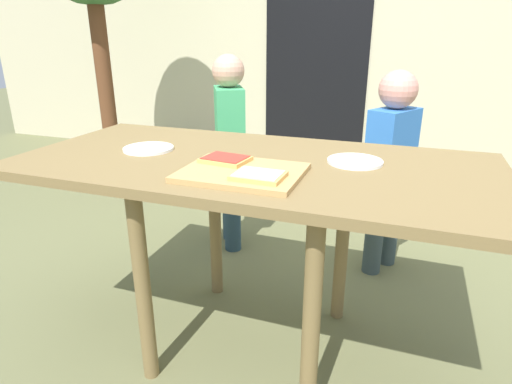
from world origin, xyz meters
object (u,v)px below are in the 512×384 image
(dining_table, at_px, (252,183))
(cutting_board, at_px, (242,172))
(plate_white_left, at_px, (149,148))
(pizza_slice_far_left, at_px, (225,159))
(child_left, at_px, (230,142))
(child_right, at_px, (390,162))
(plate_white_right, at_px, (355,161))
(pizza_slice_near_right, at_px, (258,176))

(dining_table, relative_size, cutting_board, 4.48)
(dining_table, bearing_deg, plate_white_left, 179.77)
(pizza_slice_far_left, height_order, child_left, child_left)
(pizza_slice_far_left, relative_size, child_right, 0.16)
(pizza_slice_far_left, bearing_deg, child_left, 112.31)
(dining_table, xyz_separation_m, plate_white_right, (0.33, 0.09, 0.08))
(dining_table, height_order, cutting_board, cutting_board)
(cutting_board, xyz_separation_m, pizza_slice_near_right, (0.07, -0.06, 0.02))
(pizza_slice_near_right, xyz_separation_m, child_left, (-0.50, 0.97, -0.17))
(dining_table, relative_size, child_right, 1.61)
(dining_table, height_order, pizza_slice_far_left, pizza_slice_far_left)
(cutting_board, distance_m, pizza_slice_near_right, 0.09)
(pizza_slice_far_left, distance_m, child_left, 0.93)
(dining_table, xyz_separation_m, plate_white_left, (-0.40, 0.00, 0.08))
(cutting_board, xyz_separation_m, child_left, (-0.43, 0.91, -0.15))
(child_left, bearing_deg, pizza_slice_far_left, -67.69)
(dining_table, relative_size, pizza_slice_near_right, 10.90)
(child_left, xyz_separation_m, child_right, (0.82, 0.01, -0.03))
(child_left, bearing_deg, plate_white_right, -42.45)
(pizza_slice_near_right, bearing_deg, child_right, 71.97)
(dining_table, distance_m, child_right, 0.88)
(dining_table, bearing_deg, cutting_board, -80.89)
(pizza_slice_far_left, relative_size, plate_white_left, 0.87)
(cutting_board, relative_size, plate_white_right, 1.98)
(plate_white_right, distance_m, plate_white_left, 0.73)
(dining_table, bearing_deg, child_right, 61.55)
(plate_white_left, bearing_deg, pizza_slice_far_left, -15.39)
(plate_white_right, height_order, child_left, child_left)
(dining_table, xyz_separation_m, pizza_slice_far_left, (-0.06, -0.09, 0.10))
(cutting_board, bearing_deg, child_right, 67.12)
(plate_white_left, bearing_deg, pizza_slice_near_right, -23.37)
(plate_white_right, height_order, plate_white_left, same)
(dining_table, bearing_deg, plate_white_right, 14.72)
(pizza_slice_far_left, distance_m, plate_white_left, 0.36)
(pizza_slice_near_right, relative_size, child_left, 0.14)
(pizza_slice_far_left, bearing_deg, dining_table, 58.62)
(plate_white_right, xyz_separation_m, child_left, (-0.73, 0.67, -0.15))
(plate_white_right, xyz_separation_m, child_right, (0.09, 0.68, -0.18))
(cutting_board, distance_m, child_right, 1.02)
(plate_white_right, height_order, child_right, child_right)
(pizza_slice_near_right, bearing_deg, pizza_slice_far_left, 141.86)
(pizza_slice_near_right, xyz_separation_m, plate_white_right, (0.23, 0.30, -0.02))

